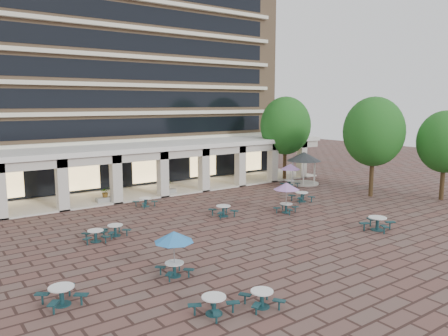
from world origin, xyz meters
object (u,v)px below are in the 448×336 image
(gazebo, at_px, (304,160))
(planter_left, at_px, (106,196))
(picnic_table_1, at_px, (262,297))
(picnic_table_2, at_px, (377,222))
(picnic_table_0, at_px, (62,294))
(planter_right, at_px, (168,189))

(gazebo, bearing_deg, planter_left, 170.06)
(picnic_table_1, height_order, picnic_table_2, picnic_table_2)
(picnic_table_0, distance_m, gazebo, 30.21)
(picnic_table_2, height_order, planter_left, planter_left)
(picnic_table_1, distance_m, gazebo, 27.49)
(gazebo, distance_m, planter_left, 19.56)
(gazebo, bearing_deg, picnic_table_1, -139.30)
(picnic_table_0, distance_m, picnic_table_1, 8.03)
(picnic_table_0, xyz_separation_m, gazebo, (27.19, 13.03, 1.95))
(picnic_table_0, height_order, planter_right, planter_right)
(picnic_table_0, height_order, planter_left, planter_left)
(picnic_table_1, relative_size, planter_left, 1.18)
(picnic_table_1, bearing_deg, picnic_table_2, 29.50)
(picnic_table_2, bearing_deg, planter_right, 89.69)
(gazebo, xyz_separation_m, planter_right, (-13.51, 3.36, -1.93))
(picnic_table_0, distance_m, planter_right, 21.35)
(picnic_table_1, height_order, planter_left, planter_left)
(picnic_table_0, bearing_deg, picnic_table_1, -44.56)
(picnic_table_1, xyz_separation_m, gazebo, (20.78, 17.88, 1.99))
(picnic_table_1, height_order, planter_right, planter_right)
(picnic_table_1, bearing_deg, picnic_table_0, 156.04)
(picnic_table_2, distance_m, planter_right, 18.34)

